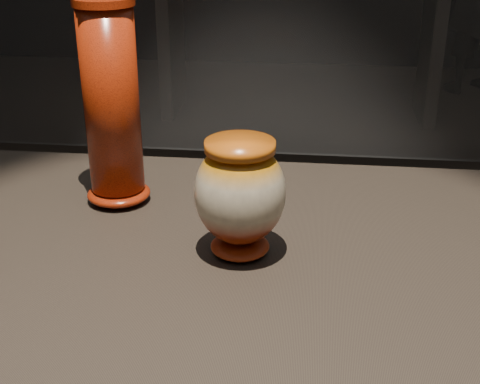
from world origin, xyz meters
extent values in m
cube|color=black|center=(0.00, 0.00, 0.88)|extent=(2.00, 0.80, 0.05)
ellipsoid|color=maroon|center=(-0.08, 0.03, 0.91)|extent=(0.11, 0.11, 0.02)
ellipsoid|color=beige|center=(-0.08, 0.03, 1.00)|extent=(0.16, 0.16, 0.15)
cylinder|color=orange|center=(-0.08, 0.03, 1.07)|extent=(0.12, 0.12, 0.01)
ellipsoid|color=#AB2A0B|center=(-0.31, 0.19, 0.91)|extent=(0.14, 0.14, 0.03)
cylinder|color=#AB2A0B|center=(-0.31, 0.19, 1.08)|extent=(0.12, 0.12, 0.31)
cylinder|color=#AB2A0B|center=(-0.31, 0.19, 1.24)|extent=(0.13, 0.13, 0.01)
cube|color=black|center=(-0.94, 3.56, 0.42)|extent=(0.08, 0.50, 0.85)
cube|color=black|center=(0.76, 3.56, 0.42)|extent=(0.08, 0.50, 0.85)
camera|label=1|loc=(0.02, -0.84, 1.40)|focal=50.00mm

